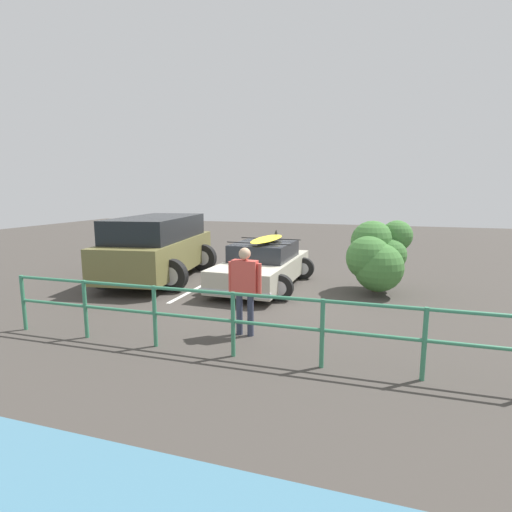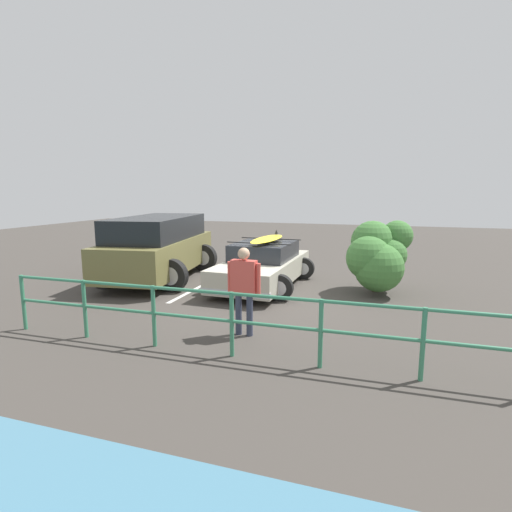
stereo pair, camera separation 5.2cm
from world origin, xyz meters
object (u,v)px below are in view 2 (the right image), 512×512
Objects in this scene: suv_car at (158,247)px; sedan_car at (263,265)px; person_bystander at (244,283)px; bush_near_left at (377,254)px.

sedan_car is at bearing -178.68° from suv_car.
sedan_car is 3.31m from suv_car.
person_bystander is (-0.79, 3.82, 0.39)m from sedan_car.
person_bystander is (-4.08, 3.75, 0.00)m from suv_car.
sedan_car is at bearing 3.77° from bush_near_left.
suv_car is 2.71× the size of bush_near_left.
sedan_car is 3.93m from person_bystander.
bush_near_left is at bearing -119.24° from person_bystander.
suv_car is at bearing -42.55° from person_bystander.
suv_car reaches higher than sedan_car.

